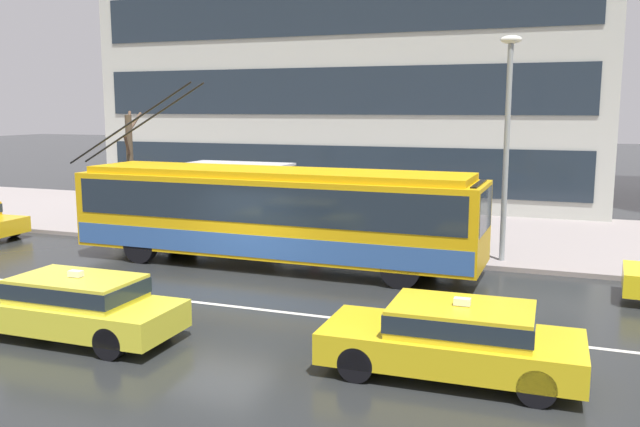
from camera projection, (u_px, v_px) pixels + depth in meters
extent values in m
plane|color=#242627|center=(220.00, 289.00, 17.08)|extent=(160.00, 160.00, 0.00)
cube|color=gray|center=(340.00, 226.00, 25.86)|extent=(80.00, 10.00, 0.14)
cube|color=silver|center=(196.00, 302.00, 15.97)|extent=(72.00, 0.14, 0.01)
cube|color=#E5AA0F|center=(273.00, 214.00, 19.46)|extent=(12.13, 2.67, 2.22)
cube|color=#DFA60B|center=(273.00, 173.00, 19.27)|extent=(11.40, 2.41, 0.20)
cube|color=#1E2833|center=(273.00, 199.00, 19.39)|extent=(11.64, 2.69, 1.02)
cube|color=#335B9C|center=(274.00, 238.00, 19.57)|extent=(12.01, 2.70, 0.62)
cube|color=#1E2833|center=(484.00, 210.00, 17.25)|extent=(0.15, 2.22, 1.11)
cube|color=black|center=(479.00, 188.00, 17.22)|extent=(0.18, 1.92, 0.28)
cylinder|color=black|center=(142.00, 124.00, 21.06)|extent=(4.59, 0.12, 2.55)
cylinder|color=black|center=(128.00, 124.00, 20.41)|extent=(4.59, 0.12, 2.55)
cylinder|color=black|center=(420.00, 251.00, 19.17)|extent=(1.04, 0.31, 1.04)
cylinder|color=black|center=(401.00, 268.00, 17.13)|extent=(1.04, 0.31, 1.04)
cylinder|color=black|center=(181.00, 233.00, 22.02)|extent=(1.04, 0.31, 1.04)
cylinder|color=black|center=(140.00, 246.00, 19.98)|extent=(1.04, 0.31, 1.04)
cylinder|color=black|center=(13.00, 228.00, 24.00)|extent=(0.62, 0.21, 0.62)
cube|color=gold|center=(450.00, 347.00, 11.55)|extent=(4.45, 1.92, 0.55)
cube|color=gold|center=(462.00, 319.00, 11.42)|extent=(2.42, 1.63, 0.48)
cube|color=#1E2833|center=(462.00, 318.00, 11.41)|extent=(2.46, 1.65, 0.31)
cube|color=silver|center=(462.00, 302.00, 11.37)|extent=(0.28, 0.17, 0.12)
cylinder|color=black|center=(356.00, 364.00, 11.30)|extent=(0.62, 0.21, 0.62)
cylinder|color=black|center=(380.00, 334.00, 12.82)|extent=(0.62, 0.21, 0.62)
cylinder|color=black|center=(537.00, 388.00, 10.35)|extent=(0.62, 0.21, 0.62)
cylinder|color=black|center=(539.00, 352.00, 11.87)|extent=(0.62, 0.21, 0.62)
cube|color=yellow|center=(71.00, 313.00, 13.48)|extent=(4.57, 1.75, 0.55)
cube|color=yellow|center=(77.00, 289.00, 13.33)|extent=(2.47, 1.50, 0.48)
cube|color=#1E2833|center=(76.00, 288.00, 13.33)|extent=(2.52, 1.51, 0.31)
cube|color=silver|center=(76.00, 274.00, 13.29)|extent=(0.28, 0.16, 0.12)
cylinder|color=black|center=(39.00, 304.00, 14.72)|extent=(0.62, 0.20, 0.62)
cylinder|color=black|center=(109.00, 343.00, 12.29)|extent=(0.62, 0.20, 0.62)
cylinder|color=black|center=(156.00, 319.00, 13.70)|extent=(0.62, 0.20, 0.62)
cylinder|color=gray|center=(274.00, 207.00, 21.83)|extent=(0.08, 0.08, 2.50)
cylinder|color=gray|center=(186.00, 202.00, 22.98)|extent=(0.08, 0.08, 2.50)
cylinder|color=gray|center=(291.00, 201.00, 23.09)|extent=(0.08, 0.08, 2.50)
cylinder|color=gray|center=(206.00, 197.00, 24.25)|extent=(0.08, 0.08, 2.50)
cube|color=#99ADB2|center=(247.00, 198.00, 23.66)|extent=(3.17, 0.04, 2.00)
cube|color=#B2B2B7|center=(238.00, 164.00, 22.84)|extent=(3.64, 1.67, 0.08)
cube|color=brown|center=(243.00, 223.00, 23.48)|extent=(2.34, 0.36, 0.08)
cylinder|color=#5E424B|center=(317.00, 230.00, 22.34)|extent=(0.14, 0.14, 0.85)
cylinder|color=#5E424B|center=(313.00, 230.00, 22.25)|extent=(0.14, 0.14, 0.85)
cylinder|color=#41485E|center=(315.00, 208.00, 22.18)|extent=(0.50, 0.50, 0.60)
sphere|color=#DD9E90|center=(315.00, 196.00, 22.12)|extent=(0.23, 0.23, 0.23)
cone|color=#222623|center=(318.00, 187.00, 22.14)|extent=(1.36, 1.36, 0.27)
cylinder|color=#333333|center=(318.00, 203.00, 22.22)|extent=(0.02, 0.02, 0.77)
cylinder|color=#2A2446|center=(287.00, 223.00, 23.74)|extent=(0.14, 0.14, 0.80)
cylinder|color=#2A2446|center=(285.00, 224.00, 23.60)|extent=(0.14, 0.14, 0.80)
cylinder|color=#3E3A35|center=(286.00, 203.00, 23.56)|extent=(0.38, 0.38, 0.64)
sphere|color=tan|center=(286.00, 191.00, 23.49)|extent=(0.22, 0.22, 0.22)
cylinder|color=black|center=(456.00, 236.00, 21.36)|extent=(0.14, 0.14, 0.82)
cylinder|color=black|center=(460.00, 235.00, 21.45)|extent=(0.14, 0.14, 0.82)
cylinder|color=#4E412C|center=(459.00, 214.00, 21.30)|extent=(0.50, 0.50, 0.57)
sphere|color=#E48574|center=(459.00, 201.00, 21.23)|extent=(0.23, 0.23, 0.23)
cone|color=#30884A|center=(462.00, 192.00, 21.25)|extent=(1.36, 1.36, 0.27)
cylinder|color=#333333|center=(462.00, 208.00, 21.33)|extent=(0.02, 0.02, 0.75)
cylinder|color=gray|center=(506.00, 155.00, 19.25)|extent=(0.16, 0.16, 6.22)
ellipsoid|color=silver|center=(511.00, 40.00, 18.74)|extent=(0.60, 0.32, 0.24)
cylinder|color=#4E4130|center=(130.00, 172.00, 24.80)|extent=(0.25, 0.25, 4.19)
cylinder|color=#503A2B|center=(129.00, 119.00, 24.95)|extent=(0.62, 0.90, 0.63)
cylinder|color=brown|center=(127.00, 146.00, 24.30)|extent=(0.43, 0.76, 0.86)
cylinder|color=brown|center=(135.00, 122.00, 25.03)|extent=(0.32, 1.12, 0.75)
cube|color=#1E2833|center=(326.00, 168.00, 30.15)|extent=(22.53, 0.06, 2.06)
cube|color=#1E2833|center=(326.00, 91.00, 29.61)|extent=(22.53, 0.06, 2.06)
cube|color=#1E2833|center=(326.00, 11.00, 29.07)|extent=(22.53, 0.06, 2.06)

